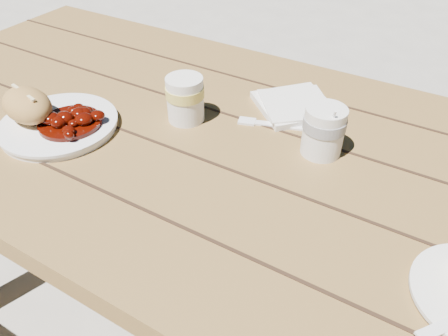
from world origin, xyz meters
The scene contains 8 objects.
picnic_table centered at (0.00, 0.00, 0.59)m, with size 2.00×1.55×0.75m.
main_plate centered at (-0.45, -0.14, 0.76)m, with size 0.23×0.23×0.02m, color white.
goulash_stew centered at (-0.42, -0.14, 0.79)m, with size 0.12×0.12×0.04m, color #3E0802, non-canonical shape.
bread_roll centered at (-0.50, -0.16, 0.80)m, with size 0.13×0.08×0.07m, color #AC8042.
coffee_cup centered at (0.04, 0.05, 0.80)m, with size 0.08×0.08×0.09m, color white.
napkin_stack centered at (-0.07, 0.18, 0.76)m, with size 0.15×0.15×0.01m, color white.
fork_table centered at (-0.06, 0.10, 0.75)m, with size 0.03×0.16×0.01m, color white, non-canonical shape.
second_cup centered at (-0.25, 0.02, 0.80)m, with size 0.08×0.08×0.09m, color white.
Camera 1 is at (0.22, -0.61, 1.25)m, focal length 35.00 mm.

